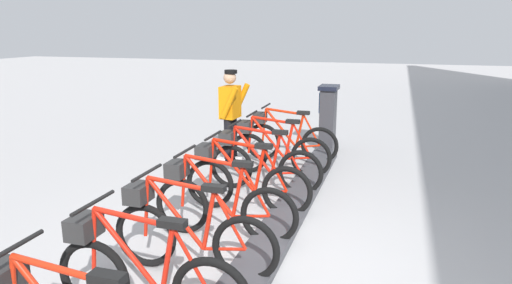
% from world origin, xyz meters
% --- Properties ---
extents(ground_plane, '(60.00, 60.00, 0.00)m').
position_xyz_m(ground_plane, '(0.00, 0.00, 0.00)').
color(ground_plane, '#B8B6B6').
extents(dock_rail_base, '(0.44, 9.07, 0.10)m').
position_xyz_m(dock_rail_base, '(0.00, 0.00, 0.05)').
color(dock_rail_base, '#47474C').
rests_on(dock_rail_base, ground).
extents(payment_kiosk, '(0.36, 0.52, 1.28)m').
position_xyz_m(payment_kiosk, '(0.05, -5.01, 0.67)').
color(payment_kiosk, '#38383D').
rests_on(payment_kiosk, ground).
extents(bike_docked_0, '(1.72, 0.54, 1.02)m').
position_xyz_m(bike_docked_0, '(0.62, -3.94, 0.43)').
color(bike_docked_0, black).
rests_on(bike_docked_0, ground).
extents(bike_docked_1, '(1.72, 0.54, 1.02)m').
position_xyz_m(bike_docked_1, '(0.62, -3.11, 0.43)').
color(bike_docked_1, black).
rests_on(bike_docked_1, ground).
extents(bike_docked_2, '(1.72, 0.54, 1.02)m').
position_xyz_m(bike_docked_2, '(0.62, -2.28, 0.43)').
color(bike_docked_2, black).
rests_on(bike_docked_2, ground).
extents(bike_docked_3, '(1.72, 0.54, 1.02)m').
position_xyz_m(bike_docked_3, '(0.62, -1.45, 0.43)').
color(bike_docked_3, black).
rests_on(bike_docked_3, ground).
extents(bike_docked_4, '(1.72, 0.54, 1.02)m').
position_xyz_m(bike_docked_4, '(0.62, -0.63, 0.43)').
color(bike_docked_4, black).
rests_on(bike_docked_4, ground).
extents(bike_docked_5, '(1.72, 0.54, 1.02)m').
position_xyz_m(bike_docked_5, '(0.62, 0.20, 0.43)').
color(bike_docked_5, black).
rests_on(bike_docked_5, ground).
extents(bike_docked_6, '(1.72, 0.54, 1.02)m').
position_xyz_m(bike_docked_6, '(0.62, 1.03, 0.43)').
color(bike_docked_6, black).
rests_on(bike_docked_6, ground).
extents(worker_near_rack, '(0.49, 0.64, 1.66)m').
position_xyz_m(worker_near_rack, '(1.55, -3.56, 0.91)').
color(worker_near_rack, white).
rests_on(worker_near_rack, ground).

